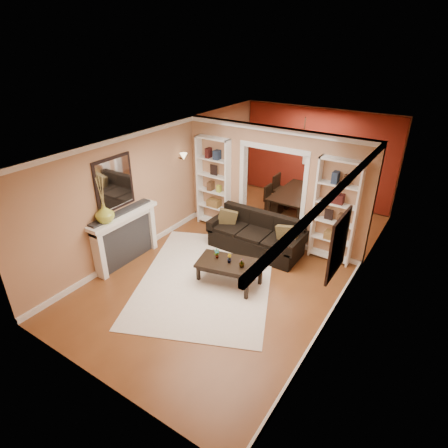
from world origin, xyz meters
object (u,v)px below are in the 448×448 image
Objects in this scene: sofa at (256,234)px; dining_table at (297,203)px; fireplace at (126,238)px; coffee_table at (229,272)px; bookshelf_right at (335,212)px; bookshelf_left at (214,183)px.

dining_table is at bearing 89.85° from sofa.
sofa is 2.86m from fireplace.
sofa is at bearing 179.85° from dining_table.
coffee_table is 3.74m from dining_table.
bookshelf_right is (1.55, 0.58, 0.73)m from sofa.
coffee_table is 0.54× the size of bookshelf_left.
dining_table is at bearing 131.25° from bookshelf_right.
coffee_table is at bearing -48.99° from bookshelf_left.
fireplace reaches higher than dining_table.
bookshelf_left is at bearing 159.50° from sofa.
bookshelf_right is 1.26× the size of dining_table.
fireplace reaches higher than coffee_table.
coffee_table is 0.73× the size of fireplace.
fireplace is at bearing -179.85° from coffee_table.
coffee_table is 0.68× the size of dining_table.
bookshelf_left is 2.49m from dining_table.
fireplace is (-2.09, -1.95, 0.16)m from sofa.
dining_table is (2.10, 4.29, -0.26)m from fireplace.
dining_table is (0.01, 2.34, -0.10)m from sofa.
coffee_table is 2.77m from bookshelf_left.
bookshelf_right reaches higher than fireplace.
bookshelf_right reaches higher than dining_table.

